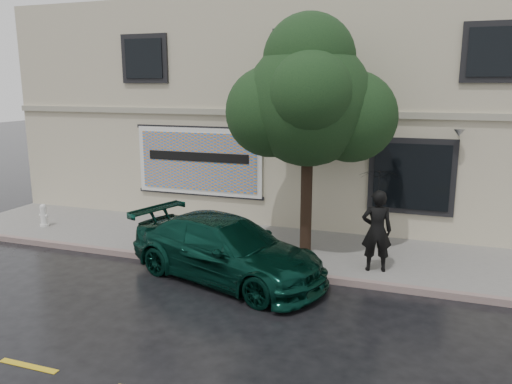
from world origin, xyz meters
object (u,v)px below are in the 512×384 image
(car, at_px, (226,249))
(street_tree, at_px, (308,103))
(pedestrian, at_px, (377,231))
(fire_hydrant, at_px, (44,215))

(car, distance_m, street_tree, 4.08)
(pedestrian, relative_size, fire_hydrant, 2.74)
(car, relative_size, street_tree, 0.91)
(street_tree, height_order, fire_hydrant, street_tree)
(car, height_order, street_tree, street_tree)
(fire_hydrant, bearing_deg, pedestrian, 16.24)
(car, height_order, pedestrian, pedestrian)
(street_tree, bearing_deg, car, -123.47)
(pedestrian, distance_m, street_tree, 3.49)
(pedestrian, xyz_separation_m, fire_hydrant, (-9.99, 0.45, -0.62))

